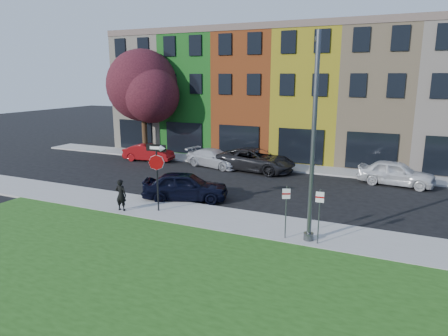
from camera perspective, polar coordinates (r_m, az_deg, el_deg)
The scene contains 15 objects.
ground at distance 16.18m, azimuth -3.27°, elevation -11.09°, with size 120.00×120.00×0.00m, color black.
sidewalk_near at distance 18.03m, azimuth 6.92°, elevation -8.38°, with size 40.00×3.00×0.12m, color gray.
sidewalk_far at distance 30.48m, azimuth 4.76°, elevation 0.54°, with size 40.00×2.40×0.12m, color gray.
rowhouse_block at distance 35.56m, azimuth 9.09°, elevation 10.21°, with size 30.00×10.12×10.00m.
stop_sign at distance 19.46m, azimuth -9.61°, elevation 0.55°, with size 1.05×0.13×3.32m.
man at distance 20.28m, azimuth -14.51°, elevation -3.74°, with size 0.60×0.41×1.58m, color black.
sedan_near at distance 21.76m, azimuth -5.52°, elevation -2.59°, with size 4.94×3.31×1.56m, color black.
parked_car_red at distance 32.35m, azimuth -10.72°, elevation 2.17°, with size 4.16×1.86×1.33m, color maroon.
parked_car_silver at distance 29.69m, azimuth -1.39°, elevation 1.42°, with size 4.82×2.81×1.31m, color #B7B8BC.
parked_car_dark at distance 28.49m, azimuth 4.50°, elevation 1.17°, with size 6.01×3.37×1.59m, color black.
parked_car_white at distance 26.83m, azimuth 23.34°, elevation -0.66°, with size 4.67×2.29×1.53m, color silver.
street_lamp at distance 15.87m, azimuth 12.65°, elevation 4.04°, with size 0.82×2.55×8.12m.
parking_sign_a at distance 16.31m, azimuth 8.85°, elevation -5.40°, with size 0.30×0.16×2.21m.
parking_sign_b at distance 16.03m, azimuth 13.45°, elevation -5.87°, with size 0.32×0.09×2.24m.
tree_purple at distance 34.74m, azimuth -11.33°, elevation 11.24°, with size 7.15×6.26×8.72m.
Camera 1 is at (6.89, -13.08, 6.59)m, focal length 32.00 mm.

